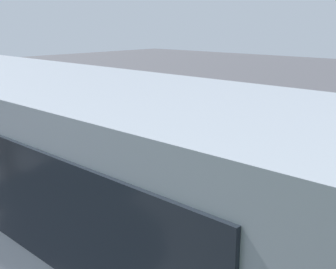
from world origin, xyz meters
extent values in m
plane|color=#424247|center=(0.00, 0.00, 0.00)|extent=(80.00, 80.00, 0.00)
cube|color=#8C939E|center=(-0.84, 4.48, 1.85)|extent=(11.54, 2.81, 2.80)
cube|color=black|center=(-0.87, 3.21, 2.41)|extent=(9.64, 0.30, 1.01)
cube|color=red|center=(-0.87, 3.22, 1.29)|extent=(10.10, 0.30, 0.28)
cube|color=black|center=(-0.84, 4.48, 0.23)|extent=(10.62, 2.58, 0.45)
cylinder|color=#473823|center=(-1.47, 1.73, 0.46)|extent=(0.12, 0.12, 0.76)
cube|color=black|center=(-1.47, 1.69, 0.05)|extent=(0.11, 0.26, 0.10)
cylinder|color=#473823|center=(-1.63, 1.73, 0.46)|extent=(0.12, 0.12, 0.76)
cube|color=black|center=(-1.63, 1.69, 0.05)|extent=(0.11, 0.26, 0.10)
cube|color=silver|center=(-1.55, 1.73, 1.15)|extent=(0.39, 0.29, 0.63)
cylinder|color=silver|center=(-1.31, 1.72, 1.17)|extent=(0.09, 0.09, 0.60)
sphere|color=tan|center=(-1.31, 1.72, 0.87)|extent=(0.09, 0.09, 0.09)
cylinder|color=silver|center=(-1.79, 1.74, 1.17)|extent=(0.09, 0.09, 0.60)
sphere|color=tan|center=(-1.79, 1.74, 0.87)|extent=(0.09, 0.09, 0.09)
sphere|color=tan|center=(-1.55, 1.73, 1.60)|extent=(0.24, 0.24, 0.23)
cylinder|color=#473823|center=(-0.06, 1.52, 0.47)|extent=(0.15, 0.15, 0.77)
cube|color=black|center=(-0.07, 1.48, 0.05)|extent=(0.17, 0.28, 0.10)
cylinder|color=#473823|center=(-0.22, 1.56, 0.47)|extent=(0.15, 0.15, 0.77)
cube|color=black|center=(-0.23, 1.52, 0.05)|extent=(0.17, 0.28, 0.10)
cube|color=silver|center=(-0.14, 1.54, 1.17)|extent=(0.44, 0.37, 0.64)
cylinder|color=silver|center=(0.09, 1.47, 1.19)|extent=(0.11, 0.11, 0.61)
sphere|color=tan|center=(0.09, 1.47, 0.88)|extent=(0.11, 0.11, 0.09)
cylinder|color=silver|center=(-0.37, 1.60, 1.19)|extent=(0.11, 0.11, 0.61)
sphere|color=tan|center=(-0.37, 1.60, 0.88)|extent=(0.11, 0.11, 0.09)
sphere|color=tan|center=(-0.14, 1.54, 1.63)|extent=(0.28, 0.28, 0.23)
cylinder|color=black|center=(1.00, 1.43, 0.46)|extent=(0.14, 0.14, 0.75)
cube|color=black|center=(1.00, 1.39, 0.05)|extent=(0.14, 0.27, 0.10)
cylinder|color=black|center=(0.84, 1.45, 0.46)|extent=(0.14, 0.14, 0.75)
cube|color=black|center=(0.84, 1.41, 0.05)|extent=(0.14, 0.27, 0.10)
cube|color=#D8F233|center=(0.92, 1.44, 1.15)|extent=(0.42, 0.33, 0.63)
cube|color=silver|center=(0.92, 1.44, 1.15)|extent=(0.43, 0.35, 0.06)
cylinder|color=#D8F233|center=(1.16, 1.41, 1.16)|extent=(0.10, 0.10, 0.59)
sphere|color=tan|center=(1.16, 1.41, 0.87)|extent=(0.10, 0.10, 0.09)
cylinder|color=#D8F233|center=(0.69, 1.48, 1.16)|extent=(0.10, 0.10, 0.59)
sphere|color=tan|center=(0.69, 1.48, 0.87)|extent=(0.10, 0.10, 0.09)
sphere|color=tan|center=(0.92, 1.44, 1.59)|extent=(0.26, 0.26, 0.23)
torus|color=black|center=(-2.16, 2.34, 0.30)|extent=(0.61, 0.21, 0.60)
cylinder|color=silver|center=(-2.16, 2.34, 0.30)|extent=(0.13, 0.12, 0.12)
cylinder|color=silver|center=(-2.21, 2.35, 0.65)|extent=(0.32, 0.10, 0.67)
cube|color=#198C33|center=(-2.80, 2.43, 0.63)|extent=(0.87, 0.39, 0.36)
cube|color=black|center=(-3.28, 2.50, 0.68)|extent=(0.55, 0.29, 0.20)
cylinder|color=silver|center=(-3.14, 2.62, 0.42)|extent=(0.46, 0.14, 0.08)
cylinder|color=black|center=(-2.26, 2.35, 0.95)|extent=(0.12, 0.58, 0.04)
torus|color=black|center=(3.33, -3.20, 0.30)|extent=(0.61, 0.29, 0.60)
cylinder|color=silver|center=(3.33, -3.20, 0.30)|extent=(0.14, 0.13, 0.12)
torus|color=black|center=(4.72, -2.80, 0.30)|extent=(0.61, 0.29, 0.60)
cylinder|color=silver|center=(4.72, -2.80, 0.30)|extent=(0.15, 0.15, 0.12)
cylinder|color=silver|center=(3.38, -3.18, 0.65)|extent=(0.32, 0.14, 0.67)
cube|color=red|center=(3.96, -3.02, 0.63)|extent=(0.88, 0.50, 0.36)
cube|color=black|center=(4.42, -2.89, 0.68)|extent=(0.56, 0.35, 0.20)
cylinder|color=silver|center=(4.34, -3.05, 0.42)|extent=(0.45, 0.20, 0.08)
cylinder|color=black|center=(3.42, -3.17, 0.95)|extent=(0.19, 0.57, 0.04)
cube|color=black|center=(4.03, -3.00, 0.92)|extent=(0.62, 0.48, 0.51)
sphere|color=white|center=(3.64, -3.11, 1.10)|extent=(0.32, 0.32, 0.26)
cylinder|color=black|center=(3.70, -2.91, 0.92)|extent=(0.43, 0.20, 0.33)
cylinder|color=black|center=(4.14, -2.78, 0.60)|extent=(0.12, 0.12, 0.40)
cylinder|color=black|center=(3.80, -3.25, 0.92)|extent=(0.43, 0.20, 0.33)
cylinder|color=black|center=(4.24, -3.12, 0.60)|extent=(0.12, 0.12, 0.40)
cube|color=white|center=(-1.36, -1.08, 0.00)|extent=(0.15, 4.93, 0.01)
cube|color=white|center=(1.15, -1.08, 0.00)|extent=(0.14, 4.22, 0.01)
cube|color=white|center=(3.67, -1.08, 0.00)|extent=(0.14, 4.12, 0.01)
camera|label=1|loc=(-6.76, 7.65, 3.93)|focal=47.39mm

